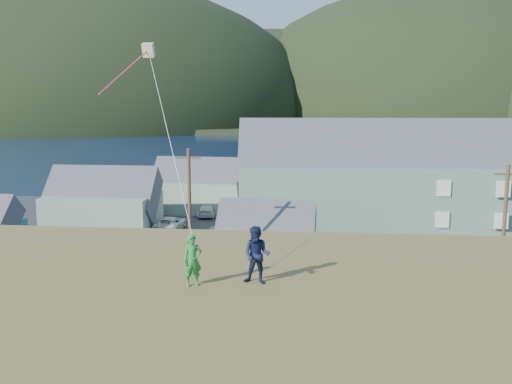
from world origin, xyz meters
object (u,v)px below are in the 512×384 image
at_px(kite_flyer_navy, 257,255).
at_px(shed_white, 266,235).
at_px(kite_flyer_green, 193,260).
at_px(wharf, 239,191).
at_px(shed_palegreen_near, 103,203).
at_px(lodge, 432,179).
at_px(shed_palegreen_far, 203,187).

bearing_deg(kite_flyer_navy, shed_white, 103.91).
bearing_deg(shed_white, kite_flyer_green, -87.21).
distance_m(wharf, shed_palegreen_near, 25.58).
bearing_deg(kite_flyer_navy, lodge, 81.78).
bearing_deg(shed_palegreen_far, kite_flyer_green, -74.81).
xyz_separation_m(shed_white, shed_palegreen_far, (-8.80, 19.96, 0.56)).
relative_size(shed_palegreen_near, shed_white, 1.37).
bearing_deg(shed_palegreen_far, shed_palegreen_near, -120.88).
height_order(shed_palegreen_near, shed_palegreen_far, shed_palegreen_near).
distance_m(shed_white, kite_flyer_green, 27.56).
bearing_deg(kite_flyer_navy, shed_palegreen_far, 112.78).
distance_m(lodge, shed_palegreen_far, 24.70).
xyz_separation_m(wharf, kite_flyer_green, (6.48, -59.65, 7.49)).
distance_m(shed_white, kite_flyer_navy, 27.25).
height_order(lodge, shed_white, lodge).
relative_size(shed_white, kite_flyer_navy, 4.57).
height_order(wharf, kite_flyer_green, kite_flyer_green).
bearing_deg(shed_white, kite_flyer_navy, -83.33).
distance_m(wharf, kite_flyer_green, 60.47).
relative_size(wharf, kite_flyer_green, 17.46).
xyz_separation_m(lodge, kite_flyer_green, (-14.77, -40.20, 2.95)).
bearing_deg(kite_flyer_navy, kite_flyer_green, -157.63).
relative_size(lodge, kite_flyer_green, 25.27).
xyz_separation_m(shed_palegreen_near, shed_white, (16.38, -9.26, -0.55)).
height_order(shed_palegreen_near, shed_white, shed_palegreen_near).
relative_size(wharf, shed_palegreen_far, 2.25).
distance_m(shed_palegreen_near, kite_flyer_green, 40.13).
height_order(wharf, shed_palegreen_far, shed_palegreen_far).
height_order(wharf, shed_palegreen_near, shed_palegreen_near).
bearing_deg(wharf, shed_palegreen_near, -113.12).
relative_size(shed_palegreen_near, shed_palegreen_far, 0.91).
distance_m(lodge, kite_flyer_green, 42.93).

